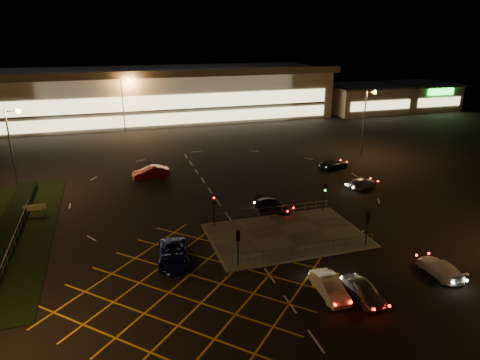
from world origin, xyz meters
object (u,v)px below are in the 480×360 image
object	(u,v)px
car_left_blue	(173,254)
car_right_silver	(362,183)
signal_ne	(325,192)
car_circ_red	(151,172)
car_near_silver	(364,291)
car_approach_white	(440,268)
car_queue_white	(330,287)
car_east_grey	(334,164)
car_far_dkgrey	(274,206)
signal_se	(368,222)
signal_nw	(214,205)
signal_sw	(238,241)

from	to	relation	value
car_left_blue	car_right_silver	bearing A→B (deg)	31.39
signal_ne	car_circ_red	distance (m)	23.57
car_near_silver	car_left_blue	xyz separation A→B (m)	(-12.23, 9.37, 0.04)
car_circ_red	car_approach_white	bearing A→B (deg)	26.69
car_near_silver	car_approach_white	xyz separation A→B (m)	(7.59, 1.05, -0.08)
car_near_silver	car_queue_white	distance (m)	2.43
car_right_silver	car_east_grey	size ratio (longest dim) A/B	0.87
car_far_dkgrey	car_approach_white	size ratio (longest dim) A/B	1.02
car_queue_white	car_far_dkgrey	size ratio (longest dim) A/B	0.99
car_left_blue	car_far_dkgrey	xyz separation A→B (m)	(11.99, 7.55, -0.12)
signal_ne	car_queue_white	distance (m)	15.47
signal_se	car_queue_white	distance (m)	9.10
car_near_silver	car_approach_white	size ratio (longest dim) A/B	0.97
car_far_dkgrey	car_circ_red	size ratio (longest dim) A/B	0.90
signal_se	car_far_dkgrey	distance (m)	11.22
signal_ne	car_right_silver	size ratio (longest dim) A/B	0.80
car_queue_white	car_left_blue	bearing A→B (deg)	143.69
car_left_blue	car_far_dkgrey	world-z (taller)	car_left_blue
signal_ne	car_left_blue	xyz separation A→B (m)	(-16.93, -5.62, -1.63)
signal_nw	car_circ_red	size ratio (longest dim) A/B	0.66
car_near_silver	car_left_blue	size ratio (longest dim) A/B	0.77
signal_se	car_near_silver	distance (m)	8.59
car_near_silver	car_right_silver	bearing A→B (deg)	57.18
signal_sw	car_east_grey	xyz separation A→B (m)	(20.78, 21.57, -1.74)
signal_sw	car_left_blue	world-z (taller)	signal_sw
car_queue_white	signal_se	bearing A→B (deg)	43.08
car_east_grey	car_right_silver	bearing A→B (deg)	156.78
car_near_silver	car_circ_red	size ratio (longest dim) A/B	0.85
car_left_blue	car_queue_white	bearing A→B (deg)	-31.19
signal_sw	car_far_dkgrey	world-z (taller)	signal_sw
car_queue_white	car_far_dkgrey	xyz separation A→B (m)	(1.87, 15.73, -0.07)
signal_se	car_approach_white	bearing A→B (deg)	115.99
signal_se	signal_nw	distance (m)	14.41
signal_nw	car_right_silver	xyz separation A→B (m)	(20.10, 5.34, -1.69)
signal_nw	car_far_dkgrey	bearing A→B (deg)	15.32
car_right_silver	car_near_silver	bearing A→B (deg)	134.96
car_near_silver	car_east_grey	bearing A→B (deg)	64.12
signal_sw	car_approach_white	bearing A→B (deg)	158.23
signal_sw	signal_ne	bearing A→B (deg)	-146.35
car_near_silver	car_left_blue	bearing A→B (deg)	141.91
car_left_blue	car_far_dkgrey	distance (m)	14.17
car_far_dkgrey	car_circ_red	xyz separation A→B (m)	(-11.35, 15.02, 0.17)
car_approach_white	signal_nw	bearing A→B (deg)	-41.58
car_right_silver	car_circ_red	xyz separation A→B (m)	(-24.39, 11.61, 0.12)
car_queue_white	car_far_dkgrey	bearing A→B (deg)	85.85
car_right_silver	car_approach_white	distance (m)	19.97
car_right_silver	signal_ne	bearing A→B (deg)	110.54
car_far_dkgrey	car_east_grey	size ratio (longest dim) A/B	0.95
signal_nw	car_left_blue	xyz separation A→B (m)	(-4.93, -5.62, -1.63)
car_queue_white	car_east_grey	distance (m)	31.51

